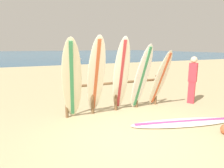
# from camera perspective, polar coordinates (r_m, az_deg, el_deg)

# --- Properties ---
(ground_plane) EXTENTS (120.00, 120.00, 0.00)m
(ground_plane) POSITION_cam_1_polar(r_m,az_deg,el_deg) (4.44, 6.65, -15.90)
(ground_plane) COLOR tan
(ocean_water) EXTENTS (120.00, 80.00, 0.01)m
(ocean_water) POSITION_cam_1_polar(r_m,az_deg,el_deg) (61.45, -22.38, 8.51)
(ocean_water) COLOR #1E5984
(ocean_water) RESTS_ON ground
(surfboard_rack) EXTENTS (3.23, 0.09, 1.05)m
(surfboard_rack) POSITION_cam_1_polar(r_m,az_deg,el_deg) (5.99, 1.17, -2.03)
(surfboard_rack) COLOR brown
(surfboard_rack) RESTS_ON ground
(surfboard_leaning_far_left) EXTENTS (0.67, 0.99, 2.26)m
(surfboard_leaning_far_left) POSITION_cam_1_polar(r_m,az_deg,el_deg) (5.09, -12.10, 0.92)
(surfboard_leaning_far_left) COLOR beige
(surfboard_leaning_far_left) RESTS_ON ground
(surfboard_leaning_left) EXTENTS (0.63, 1.20, 2.33)m
(surfboard_leaning_left) POSITION_cam_1_polar(r_m,az_deg,el_deg) (5.35, -4.88, 1.98)
(surfboard_leaning_left) COLOR white
(surfboard_leaning_left) RESTS_ON ground
(surfboard_leaning_center_left) EXTENTS (0.63, 0.97, 2.32)m
(surfboard_leaning_center_left) POSITION_cam_1_polar(r_m,az_deg,el_deg) (5.68, 2.74, 2.49)
(surfboard_leaning_center_left) COLOR silver
(surfboard_leaning_center_left) RESTS_ON ground
(surfboard_leaning_center) EXTENTS (0.69, 0.86, 2.12)m
(surfboard_leaning_center) POSITION_cam_1_polar(r_m,az_deg,el_deg) (5.99, 8.93, 1.86)
(surfboard_leaning_center) COLOR white
(surfboard_leaning_center) RESTS_ON ground
(surfboard_leaning_center_right) EXTENTS (0.63, 0.90, 1.93)m
(surfboard_leaning_center_right) POSITION_cam_1_polar(r_m,az_deg,el_deg) (6.45, 14.40, 1.45)
(surfboard_leaning_center_right) COLOR silver
(surfboard_leaning_center_right) RESTS_ON ground
(surfboard_lying_on_sand) EXTENTS (2.94, 1.29, 0.08)m
(surfboard_lying_on_sand) POSITION_cam_1_polar(r_m,az_deg,el_deg) (5.47, 20.69, -10.82)
(surfboard_lying_on_sand) COLOR white
(surfboard_lying_on_sand) RESTS_ON ground
(beachgoer_standing) EXTENTS (0.29, 0.32, 1.69)m
(beachgoer_standing) POSITION_cam_1_polar(r_m,az_deg,el_deg) (7.29, 23.21, 1.71)
(beachgoer_standing) COLOR #D8333F
(beachgoer_standing) RESTS_ON ground
(small_boat_offshore) EXTENTS (1.77, 2.83, 0.71)m
(small_boat_offshore) POSITION_cam_1_polar(r_m,az_deg,el_deg) (28.87, -11.37, 7.50)
(small_boat_offshore) COLOR silver
(small_boat_offshore) RESTS_ON ocean_water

